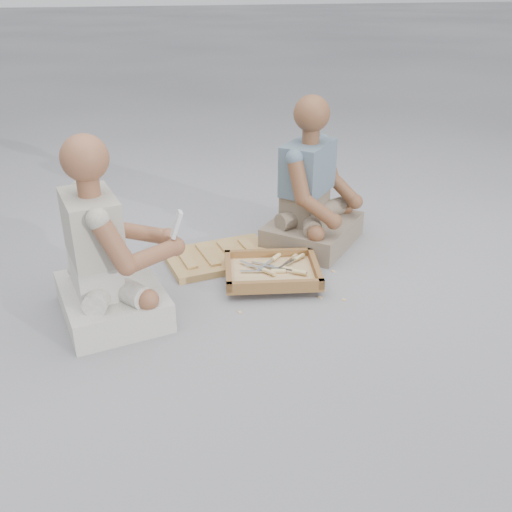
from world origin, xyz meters
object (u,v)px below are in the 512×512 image
object	(u,v)px
craftsman	(106,258)
carved_panel	(220,257)
companion	(312,197)
tool_tray	(272,272)

from	to	relation	value
craftsman	carved_panel	bearing A→B (deg)	114.85
companion	tool_tray	bearing A→B (deg)	2.49
craftsman	companion	xyz separation A→B (m)	(1.11, 0.50, -0.01)
carved_panel	tool_tray	distance (m)	0.36
carved_panel	craftsman	xyz separation A→B (m)	(-0.57, -0.40, 0.26)
craftsman	companion	distance (m)	1.22
carved_panel	companion	bearing A→B (deg)	9.74
tool_tray	craftsman	bearing A→B (deg)	-172.27
tool_tray	companion	distance (m)	0.56
companion	carved_panel	bearing A→B (deg)	-36.76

